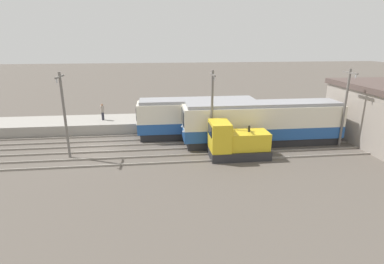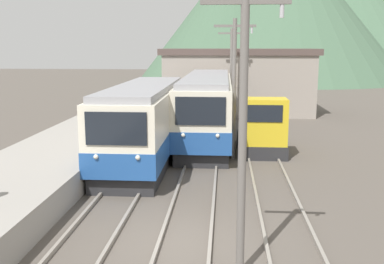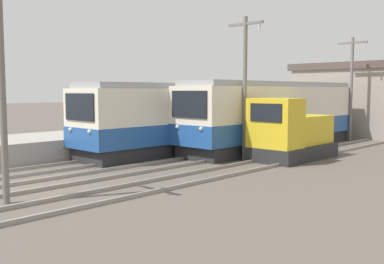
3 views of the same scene
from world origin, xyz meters
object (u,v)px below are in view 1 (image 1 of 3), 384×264
commuter_train_left (197,119)px  shunting_locomotive (236,143)px  catenary_mast_mid (212,109)px  person_on_platform (102,111)px  catenary_mast_far (345,105)px  commuter_train_center (262,125)px  catenary_mast_near (64,112)px

commuter_train_left → shunting_locomotive: commuter_train_left is taller
shunting_locomotive → catenary_mast_mid: (-1.49, -1.71, 2.53)m
commuter_train_left → person_on_platform: (-3.41, -9.51, 0.26)m
person_on_platform → catenary_mast_far: bearing=70.5°
commuter_train_left → catenary_mast_mid: catenary_mast_mid is taller
commuter_train_center → shunting_locomotive: bearing=-46.5°
commuter_train_center → person_on_platform: size_ratio=8.35×
commuter_train_left → commuter_train_center: commuter_train_center is taller
catenary_mast_near → shunting_locomotive: bearing=83.6°
shunting_locomotive → catenary_mast_near: catenary_mast_near is taller
commuter_train_center → person_on_platform: commuter_train_center is taller
commuter_train_left → catenary_mast_far: bearing=70.7°
catenary_mast_near → commuter_train_center: bearing=95.2°
catenary_mast_near → catenary_mast_mid: same height
catenary_mast_far → person_on_platform: 23.18m
catenary_mast_near → catenary_mast_far: bearing=90.0°
commuter_train_left → person_on_platform: 10.10m
commuter_train_center → catenary_mast_far: bearing=77.4°
commuter_train_center → catenary_mast_near: (1.51, -16.51, 1.95)m
commuter_train_center → person_on_platform: 16.27m
catenary_mast_mid → catenary_mast_far: same height
shunting_locomotive → commuter_train_left: bearing=-157.8°
commuter_train_center → catenary_mast_far: (1.51, 6.75, 1.95)m
shunting_locomotive → catenary_mast_far: size_ratio=0.70×
catenary_mast_mid → person_on_platform: 12.87m
shunting_locomotive → person_on_platform: shunting_locomotive is taller
shunting_locomotive → catenary_mast_far: 10.34m
commuter_train_center → catenary_mast_near: 16.69m
catenary_mast_far → person_on_platform: catenary_mast_far is taller
commuter_train_center → commuter_train_left: bearing=-116.9°
commuter_train_left → catenary_mast_near: (4.31, -10.97, 2.00)m
catenary_mast_mid → catenary_mast_far: 11.63m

